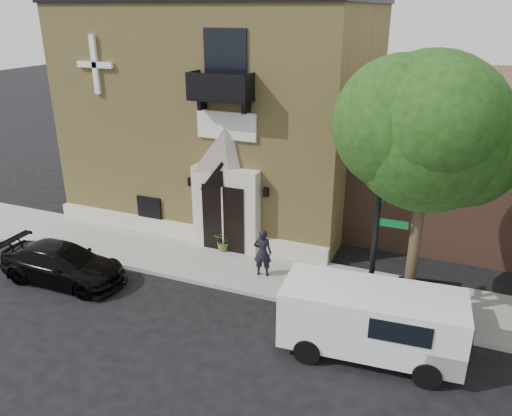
{
  "coord_description": "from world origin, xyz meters",
  "views": [
    {
      "loc": [
        6.63,
        -13.02,
        8.78
      ],
      "look_at": [
        0.52,
        2.0,
        2.3
      ],
      "focal_mm": 35.0,
      "sensor_mm": 36.0,
      "label": 1
    }
  ],
  "objects_px": {
    "black_sedan": "(63,264)",
    "street_sign": "(377,224)",
    "fire_hydrant": "(373,301)",
    "cargo_van": "(378,321)",
    "dumpster": "(428,305)",
    "pedestrian_near": "(263,253)"
  },
  "relations": [
    {
      "from": "black_sedan",
      "to": "street_sign",
      "type": "xyz_separation_m",
      "value": [
        10.17,
        1.69,
        2.5
      ]
    },
    {
      "from": "black_sedan",
      "to": "fire_hydrant",
      "type": "xyz_separation_m",
      "value": [
        10.24,
        1.85,
        -0.13
      ]
    },
    {
      "from": "cargo_van",
      "to": "black_sedan",
      "type": "bearing_deg",
      "value": 176.0
    },
    {
      "from": "cargo_van",
      "to": "street_sign",
      "type": "bearing_deg",
      "value": 102.03
    },
    {
      "from": "cargo_van",
      "to": "dumpster",
      "type": "height_order",
      "value": "cargo_van"
    },
    {
      "from": "black_sedan",
      "to": "pedestrian_near",
      "type": "bearing_deg",
      "value": -68.01
    },
    {
      "from": "black_sedan",
      "to": "pedestrian_near",
      "type": "height_order",
      "value": "pedestrian_near"
    },
    {
      "from": "street_sign",
      "to": "pedestrian_near",
      "type": "relative_size",
      "value": 3.44
    },
    {
      "from": "fire_hydrant",
      "to": "dumpster",
      "type": "bearing_deg",
      "value": 2.14
    },
    {
      "from": "dumpster",
      "to": "black_sedan",
      "type": "bearing_deg",
      "value": -179.28
    },
    {
      "from": "black_sedan",
      "to": "dumpster",
      "type": "xyz_separation_m",
      "value": [
        11.82,
        1.91,
        0.08
      ]
    },
    {
      "from": "street_sign",
      "to": "dumpster",
      "type": "distance_m",
      "value": 2.93
    },
    {
      "from": "cargo_van",
      "to": "dumpster",
      "type": "distance_m",
      "value": 2.25
    },
    {
      "from": "cargo_van",
      "to": "street_sign",
      "type": "xyz_separation_m",
      "value": [
        -0.48,
        1.66,
        2.07
      ]
    },
    {
      "from": "black_sedan",
      "to": "cargo_van",
      "type": "height_order",
      "value": "cargo_van"
    },
    {
      "from": "street_sign",
      "to": "dumpster",
      "type": "bearing_deg",
      "value": 8.06
    },
    {
      "from": "dumpster",
      "to": "pedestrian_near",
      "type": "relative_size",
      "value": 1.1
    },
    {
      "from": "cargo_van",
      "to": "pedestrian_near",
      "type": "relative_size",
      "value": 2.83
    },
    {
      "from": "cargo_van",
      "to": "fire_hydrant",
      "type": "distance_m",
      "value": 1.95
    },
    {
      "from": "street_sign",
      "to": "cargo_van",
      "type": "bearing_deg",
      "value": -73.44
    },
    {
      "from": "pedestrian_near",
      "to": "black_sedan",
      "type": "bearing_deg",
      "value": 13.87
    },
    {
      "from": "cargo_van",
      "to": "pedestrian_near",
      "type": "distance_m",
      "value": 5.11
    }
  ]
}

